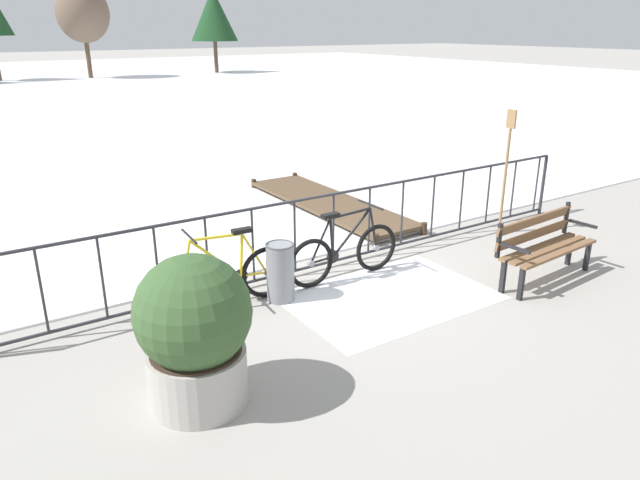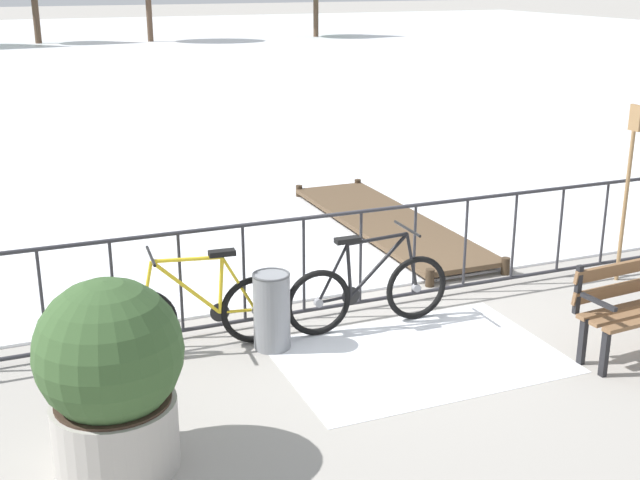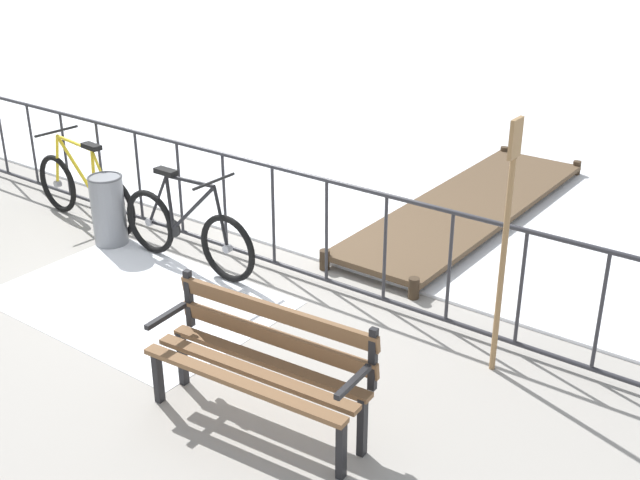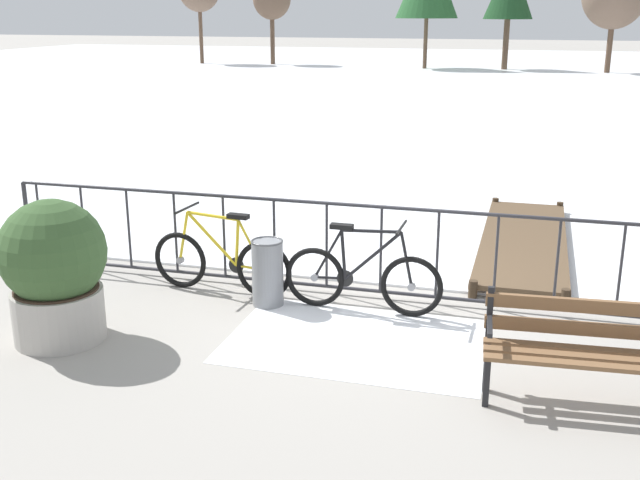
{
  "view_description": "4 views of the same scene",
  "coord_description": "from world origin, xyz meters",
  "px_view_note": "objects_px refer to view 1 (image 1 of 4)",
  "views": [
    {
      "loc": [
        -4.33,
        -6.25,
        3.18
      ],
      "look_at": [
        -0.43,
        -0.31,
        0.57
      ],
      "focal_mm": 32.96,
      "sensor_mm": 36.0,
      "label": 1
    },
    {
      "loc": [
        -3.4,
        -7.17,
        3.34
      ],
      "look_at": [
        -0.62,
        -0.43,
        0.96
      ],
      "focal_mm": 46.56,
      "sensor_mm": 36.0,
      "label": 2
    },
    {
      "loc": [
        5.1,
        -5.32,
        3.44
      ],
      "look_at": [
        1.36,
        -0.27,
        0.61
      ],
      "focal_mm": 45.12,
      "sensor_mm": 36.0,
      "label": 3
    },
    {
      "loc": [
        1.54,
        -7.86,
        3.09
      ],
      "look_at": [
        -0.62,
        -0.25,
        0.7
      ],
      "focal_mm": 42.93,
      "sensor_mm": 36.0,
      "label": 4
    }
  ],
  "objects_px": {
    "park_bench": "(543,243)",
    "planter_with_shrub": "(194,330)",
    "bicycle_second": "(226,278)",
    "oar_upright": "(506,164)",
    "bicycle_near_railing": "(345,253)",
    "trash_bin": "(280,272)"
  },
  "relations": [
    {
      "from": "bicycle_second",
      "to": "planter_with_shrub",
      "type": "xyz_separation_m",
      "value": [
        -1.02,
        -1.62,
        0.35
      ]
    },
    {
      "from": "bicycle_near_railing",
      "to": "oar_upright",
      "type": "distance_m",
      "value": 3.26
    },
    {
      "from": "bicycle_near_railing",
      "to": "park_bench",
      "type": "relative_size",
      "value": 1.05
    },
    {
      "from": "bicycle_near_railing",
      "to": "bicycle_second",
      "type": "height_order",
      "value": "same"
    },
    {
      "from": "park_bench",
      "to": "trash_bin",
      "type": "relative_size",
      "value": 2.23
    },
    {
      "from": "park_bench",
      "to": "planter_with_shrub",
      "type": "relative_size",
      "value": 1.17
    },
    {
      "from": "bicycle_near_railing",
      "to": "trash_bin",
      "type": "distance_m",
      "value": 1.03
    },
    {
      "from": "bicycle_second",
      "to": "park_bench",
      "type": "relative_size",
      "value": 1.05
    },
    {
      "from": "bicycle_near_railing",
      "to": "trash_bin",
      "type": "bearing_deg",
      "value": -174.76
    },
    {
      "from": "bicycle_second",
      "to": "oar_upright",
      "type": "distance_m",
      "value": 4.87
    },
    {
      "from": "bicycle_second",
      "to": "park_bench",
      "type": "distance_m",
      "value": 4.11
    },
    {
      "from": "park_bench",
      "to": "oar_upright",
      "type": "relative_size",
      "value": 0.82
    },
    {
      "from": "bicycle_second",
      "to": "oar_upright",
      "type": "bearing_deg",
      "value": -0.13
    },
    {
      "from": "trash_bin",
      "to": "oar_upright",
      "type": "distance_m",
      "value": 4.26
    },
    {
      "from": "bicycle_near_railing",
      "to": "planter_with_shrub",
      "type": "bearing_deg",
      "value": -150.53
    },
    {
      "from": "bicycle_near_railing",
      "to": "bicycle_second",
      "type": "bearing_deg",
      "value": 176.28
    },
    {
      "from": "bicycle_near_railing",
      "to": "planter_with_shrub",
      "type": "xyz_separation_m",
      "value": [
        -2.67,
        -1.51,
        0.35
      ]
    },
    {
      "from": "park_bench",
      "to": "planter_with_shrub",
      "type": "height_order",
      "value": "planter_with_shrub"
    },
    {
      "from": "planter_with_shrub",
      "to": "oar_upright",
      "type": "height_order",
      "value": "oar_upright"
    },
    {
      "from": "bicycle_near_railing",
      "to": "planter_with_shrub",
      "type": "distance_m",
      "value": 3.08
    },
    {
      "from": "bicycle_second",
      "to": "oar_upright",
      "type": "xyz_separation_m",
      "value": [
        4.81,
        -0.01,
        0.77
      ]
    },
    {
      "from": "trash_bin",
      "to": "oar_upright",
      "type": "xyz_separation_m",
      "value": [
        4.19,
        0.19,
        0.76
      ]
    }
  ]
}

